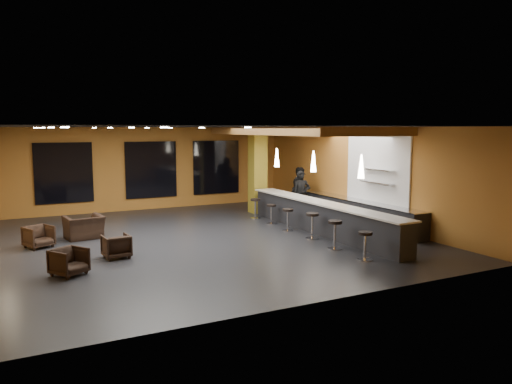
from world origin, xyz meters
name	(u,v)px	position (x,y,z in m)	size (l,w,h in m)	color
floor	(207,240)	(0.00, 0.00, -0.05)	(12.00, 13.00, 0.10)	black
ceiling	(205,125)	(0.00, 0.00, 3.55)	(12.00, 13.00, 0.10)	black
wall_back	(150,168)	(0.00, 6.55, 1.75)	(12.00, 0.10, 3.50)	#A36524
wall_front	(328,216)	(0.00, -6.55, 1.75)	(12.00, 0.10, 3.50)	#A36524
wall_right	(361,175)	(6.05, 0.00, 1.75)	(0.10, 13.00, 3.50)	#A36524
wood_soffit	(299,131)	(4.00, 1.00, 3.36)	(3.60, 8.00, 0.28)	#935F2B
window_left	(64,173)	(-3.50, 6.44, 1.70)	(2.20, 0.06, 2.40)	black
window_center	(151,170)	(0.00, 6.44, 1.70)	(2.20, 0.06, 2.40)	black
window_right	(216,167)	(3.00, 6.44, 1.70)	(2.20, 0.06, 2.40)	black
tile_backsplash	(377,170)	(5.96, -1.00, 2.00)	(0.06, 3.20, 2.40)	white
bar_counter	(321,218)	(3.65, -1.00, 0.50)	(0.60, 8.00, 1.00)	black
bar_top	(321,203)	(3.65, -1.00, 1.02)	(0.78, 8.10, 0.05)	silver
prep_counter	(360,213)	(5.65, -0.50, 0.43)	(0.70, 6.00, 0.86)	black
prep_top	(360,201)	(5.65, -0.50, 0.89)	(0.72, 6.00, 0.03)	silver
wall_shelf_lower	(377,183)	(5.82, -1.20, 1.60)	(0.30, 1.50, 0.03)	silver
wall_shelf_upper	(378,170)	(5.82, -1.20, 2.05)	(0.30, 1.50, 0.03)	silver
column	(258,170)	(3.65, 3.60, 1.75)	(0.60, 0.60, 3.50)	olive
pendant_0	(361,166)	(3.65, -3.00, 2.35)	(0.20, 0.20, 0.70)	white
pendant_1	(313,161)	(3.65, -0.50, 2.35)	(0.20, 0.20, 0.70)	white
pendant_2	(277,158)	(3.65, 2.00, 2.35)	(0.20, 0.20, 0.70)	white
staff_a	(301,194)	(4.60, 1.74, 0.92)	(0.67, 0.44, 1.83)	black
staff_b	(301,190)	(5.16, 2.67, 0.94)	(0.92, 0.72, 1.89)	black
staff_c	(299,195)	(4.91, 2.40, 0.78)	(0.76, 0.50, 1.56)	black
armchair_a	(69,262)	(-4.37, -2.28, 0.33)	(0.70, 0.72, 0.65)	black
armchair_b	(116,246)	(-3.04, -1.16, 0.32)	(0.67, 0.69, 0.63)	black
armchair_c	(39,237)	(-4.82, 1.04, 0.33)	(0.70, 0.72, 0.65)	black
armchair_d	(84,227)	(-3.47, 1.71, 0.36)	(1.12, 0.98, 0.73)	black
bar_stool_0	(365,242)	(2.73, -4.38, 0.49)	(0.39, 0.39, 0.76)	silver
bar_stool_1	(335,231)	(2.75, -3.02, 0.53)	(0.42, 0.42, 0.83)	silver
bar_stool_2	(312,222)	(2.92, -1.59, 0.53)	(0.42, 0.42, 0.82)	silver
bar_stool_3	(288,217)	(2.85, -0.21, 0.49)	(0.38, 0.38, 0.76)	silver
bar_stool_4	(271,211)	(2.97, 1.17, 0.46)	(0.36, 0.36, 0.71)	silver
bar_stool_5	(255,206)	(2.92, 2.36, 0.49)	(0.39, 0.39, 0.77)	silver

